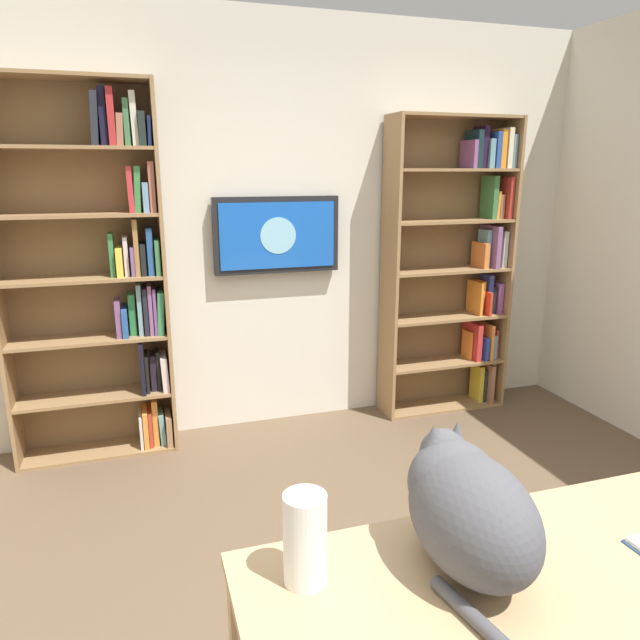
{
  "coord_description": "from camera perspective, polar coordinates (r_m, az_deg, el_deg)",
  "views": [
    {
      "loc": [
        0.88,
        1.55,
        1.73
      ],
      "look_at": [
        0.07,
        -1.02,
        1.03
      ],
      "focal_mm": 32.34,
      "sensor_mm": 36.0,
      "label": 1
    }
  ],
  "objects": [
    {
      "name": "cat",
      "position": [
        1.61,
        14.21,
        -17.32
      ],
      "size": [
        0.28,
        0.56,
        0.34
      ],
      "color": "#4C4C51",
      "rests_on": "desk"
    },
    {
      "name": "paper_towel_roll",
      "position": [
        1.53,
        -1.49,
        -20.83
      ],
      "size": [
        0.11,
        0.11,
        0.24
      ],
      "primitive_type": "cylinder",
      "color": "white",
      "rests_on": "desk"
    },
    {
      "name": "desk",
      "position": [
        1.76,
        20.79,
        -25.54
      ],
      "size": [
        1.53,
        0.66,
        0.72
      ],
      "color": "tan",
      "rests_on": "ground"
    },
    {
      "name": "wall_back",
      "position": [
        3.9,
        -4.44,
        8.96
      ],
      "size": [
        4.52,
        0.06,
        2.7
      ],
      "primitive_type": "cube",
      "color": "silver",
      "rests_on": "ground"
    },
    {
      "name": "wall_mounted_tv",
      "position": [
        3.82,
        -4.28,
        8.38
      ],
      "size": [
        0.83,
        0.07,
        0.5
      ],
      "color": "black"
    },
    {
      "name": "bookshelf_right",
      "position": [
        3.67,
        -20.52,
        4.13
      ],
      "size": [
        0.94,
        0.28,
        2.23
      ],
      "color": "#937047",
      "rests_on": "ground"
    },
    {
      "name": "bookshelf_left",
      "position": [
        4.28,
        13.64,
        5.34
      ],
      "size": [
        0.92,
        0.28,
        2.09
      ],
      "color": "#937047",
      "rests_on": "ground"
    }
  ]
}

